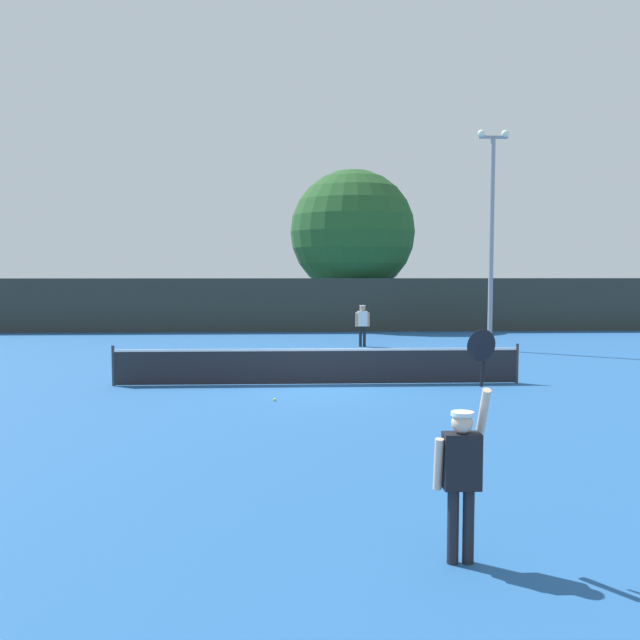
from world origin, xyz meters
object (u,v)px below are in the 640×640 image
(player_serving, at_px, (462,463))
(parked_car_mid, at_px, (453,307))
(light_pole, at_px, (492,226))
(tennis_ball, at_px, (275,400))
(large_tree, at_px, (353,232))
(parked_car_near, at_px, (163,308))
(player_receiving, at_px, (362,321))

(player_serving, relative_size, parked_car_mid, 0.57)
(light_pole, distance_m, parked_car_mid, 17.49)
(tennis_ball, height_order, large_tree, large_tree)
(light_pole, bearing_deg, parked_car_near, 133.12)
(player_receiving, relative_size, light_pole, 0.20)
(player_serving, bearing_deg, player_receiving, 86.81)
(player_receiving, height_order, light_pole, light_pole)
(large_tree, bearing_deg, player_serving, -93.09)
(tennis_ball, xyz_separation_m, parked_car_mid, (10.58, 26.75, 0.74))
(large_tree, height_order, parked_car_mid, large_tree)
(player_serving, bearing_deg, parked_car_near, 105.07)
(large_tree, bearing_deg, parked_car_mid, 39.53)
(large_tree, relative_size, parked_car_near, 1.91)
(player_serving, relative_size, tennis_ball, 35.58)
(player_serving, height_order, large_tree, large_tree)
(light_pole, xyz_separation_m, parked_car_mid, (2.61, 16.85, -3.93))
(player_receiving, distance_m, parked_car_mid, 17.05)
(player_serving, height_order, player_receiving, player_serving)
(player_serving, height_order, parked_car_mid, player_serving)
(player_serving, xyz_separation_m, parked_car_near, (-9.47, 35.19, -0.27))
(tennis_ball, relative_size, light_pole, 0.01)
(large_tree, bearing_deg, light_pole, -69.31)
(player_receiving, distance_m, parked_car_near, 18.30)
(tennis_ball, bearing_deg, parked_car_near, 105.64)
(tennis_ball, bearing_deg, light_pole, 51.19)
(player_receiving, relative_size, large_tree, 0.20)
(tennis_ball, xyz_separation_m, large_tree, (3.74, 21.11, 5.06))
(player_serving, height_order, light_pole, light_pole)
(tennis_ball, bearing_deg, parked_car_mid, 68.43)
(player_receiving, relative_size, parked_car_mid, 0.39)
(parked_car_near, bearing_deg, player_receiving, -46.48)
(player_receiving, bearing_deg, player_serving, 86.81)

